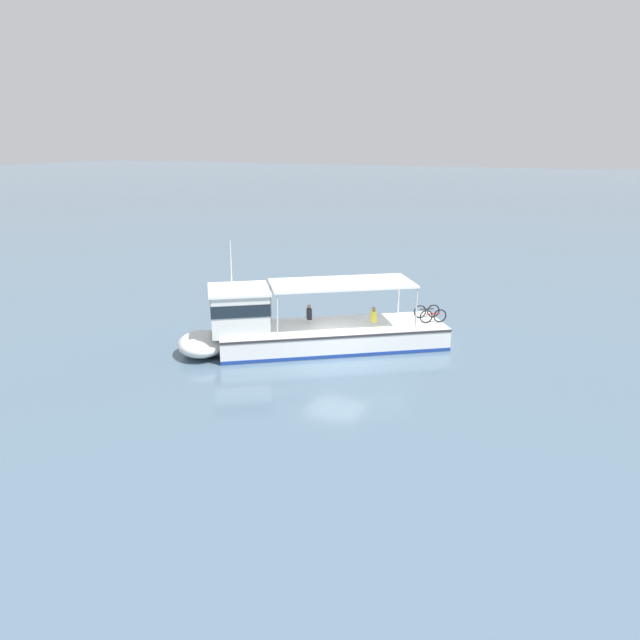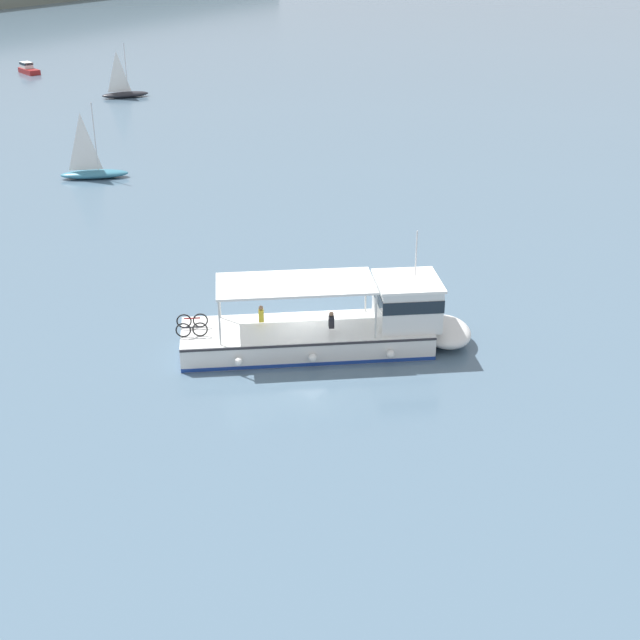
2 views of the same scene
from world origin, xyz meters
TOP-DOWN VIEW (x-y plane):
  - ground_plane at (0.00, 0.00)m, footprint 400.00×400.00m
  - ferry_main at (-0.47, -2.16)m, footprint 9.92×12.13m
  - sailboat_horizon_east at (14.59, 26.23)m, footprint 4.06×4.64m
  - motorboat_off_stern at (44.94, 64.53)m, footprint 2.51×3.83m
  - sailboat_far_left at (39.00, 44.49)m, footprint 4.63×4.08m

SIDE VIEW (x-z plane):
  - ground_plane at x=0.00m, z-range 0.00..0.00m
  - sailboat_horizon_east at x=14.59m, z-range -2.16..3.24m
  - sailboat_far_left at x=39.00m, z-range -2.16..3.24m
  - motorboat_off_stern at x=44.94m, z-range -0.09..1.17m
  - ferry_main at x=-0.47m, z-range -1.65..3.67m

